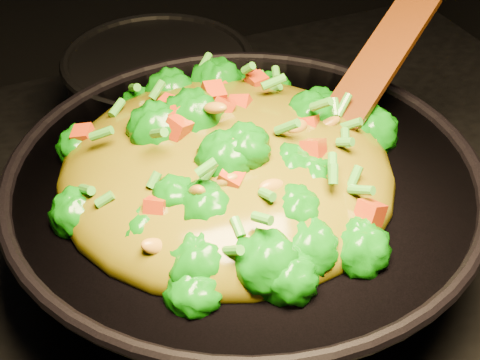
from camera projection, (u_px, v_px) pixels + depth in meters
name	position (u px, v px, depth m)	size (l,w,h in m)	color
wok	(244.00, 223.00, 0.75)	(0.46, 0.46, 0.13)	black
stir_fry	(226.00, 132.00, 0.67)	(0.32, 0.32, 0.11)	#0C6507
spatula	(359.00, 92.00, 0.74)	(0.29, 0.04, 0.01)	#3E1007
back_pot	(161.00, 100.00, 0.94)	(0.23, 0.23, 0.13)	black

